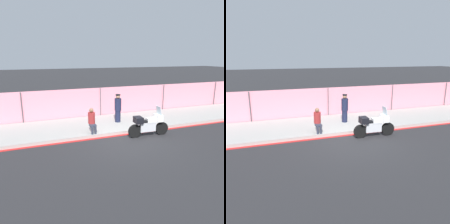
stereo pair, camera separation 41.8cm
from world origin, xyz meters
TOP-DOWN VIEW (x-y plane):
  - ground_plane at (0.00, 0.00)m, footprint 120.00×120.00m
  - sidewalk at (0.00, 2.61)m, footprint 34.55×3.37m
  - curb_paint_stripe at (0.00, 0.83)m, footprint 34.55×0.18m
  - storefront_fence at (0.00, 4.38)m, footprint 32.83×0.17m
  - motorcycle at (1.22, 0.28)m, footprint 2.12×0.56m
  - officer_standing at (0.50, 2.54)m, footprint 0.38×0.38m
  - person_seated_on_curb at (-1.35, 1.36)m, footprint 0.35×0.62m

SIDE VIEW (x-z plane):
  - ground_plane at x=0.00m, z-range 0.00..0.00m
  - curb_paint_stripe at x=0.00m, z-range 0.00..0.01m
  - sidewalk at x=0.00m, z-range 0.00..0.16m
  - motorcycle at x=1.22m, z-range -0.14..1.35m
  - person_seated_on_curb at x=-1.35m, z-range 0.23..1.44m
  - storefront_fence at x=0.00m, z-range 0.00..1.92m
  - officer_standing at x=0.50m, z-range 0.18..1.79m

